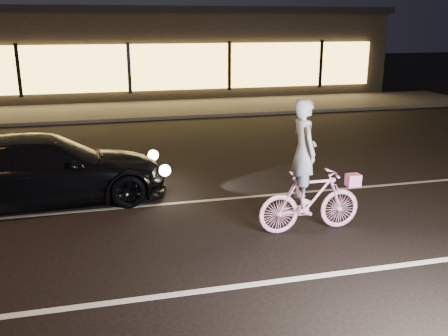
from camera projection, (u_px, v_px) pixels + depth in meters
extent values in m
plane|color=black|center=(193.00, 244.00, 8.27)|extent=(90.00, 90.00, 0.00)
cube|color=silver|center=(213.00, 289.00, 6.87)|extent=(60.00, 0.12, 0.01)
cube|color=gray|center=(175.00, 203.00, 10.13)|extent=(60.00, 0.10, 0.01)
cube|color=#383533|center=(134.00, 110.00, 20.34)|extent=(30.00, 4.00, 0.12)
cube|color=black|center=(123.00, 53.00, 25.38)|extent=(25.00, 8.00, 4.00)
cube|color=black|center=(121.00, 11.00, 24.79)|extent=(25.40, 8.40, 0.30)
cube|color=#FFC859|center=(129.00, 68.00, 21.67)|extent=(23.00, 0.15, 2.00)
cube|color=black|center=(18.00, 71.00, 20.55)|extent=(0.15, 0.08, 2.20)
cube|color=black|center=(129.00, 68.00, 21.60)|extent=(0.15, 0.08, 2.20)
cube|color=black|center=(229.00, 66.00, 22.65)|extent=(0.15, 0.08, 2.20)
cube|color=black|center=(321.00, 64.00, 23.70)|extent=(0.15, 0.08, 2.20)
imported|color=#E33A92|center=(310.00, 201.00, 8.66)|extent=(1.86, 0.53, 1.12)
imported|color=white|center=(304.00, 151.00, 8.37)|extent=(0.42, 0.64, 1.76)
cube|color=#F54E97|center=(353.00, 180.00, 8.76)|extent=(0.23, 0.19, 0.21)
imported|color=black|center=(46.00, 169.00, 10.02)|extent=(4.92, 2.31, 1.39)
sphere|color=#FFF2BF|center=(153.00, 155.00, 11.31)|extent=(0.23, 0.23, 0.23)
sphere|color=#FFF2BF|center=(165.00, 170.00, 10.15)|extent=(0.23, 0.23, 0.23)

